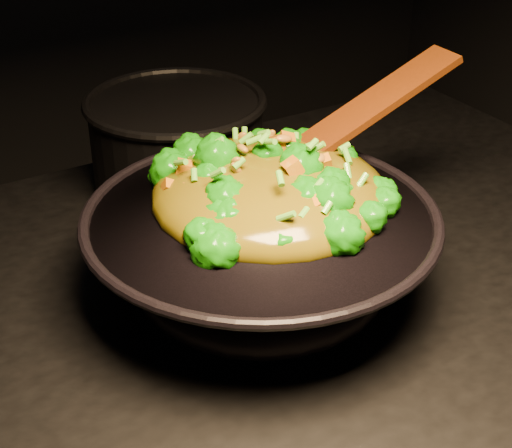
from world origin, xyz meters
TOP-DOWN VIEW (x-y plane):
  - wok at (0.01, 0.04)m, footprint 0.46×0.46m
  - stir_fry at (0.04, 0.07)m, footprint 0.28×0.28m
  - spatula at (0.15, 0.09)m, footprint 0.30×0.05m
  - back_pot at (0.05, 0.32)m, footprint 0.24×0.24m

SIDE VIEW (x-z plane):
  - wok at x=0.01m, z-range 0.90..1.00m
  - back_pot at x=0.05m, z-range 0.90..1.03m
  - stir_fry at x=0.04m, z-range 1.00..1.09m
  - spatula at x=0.15m, z-range 0.99..1.12m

